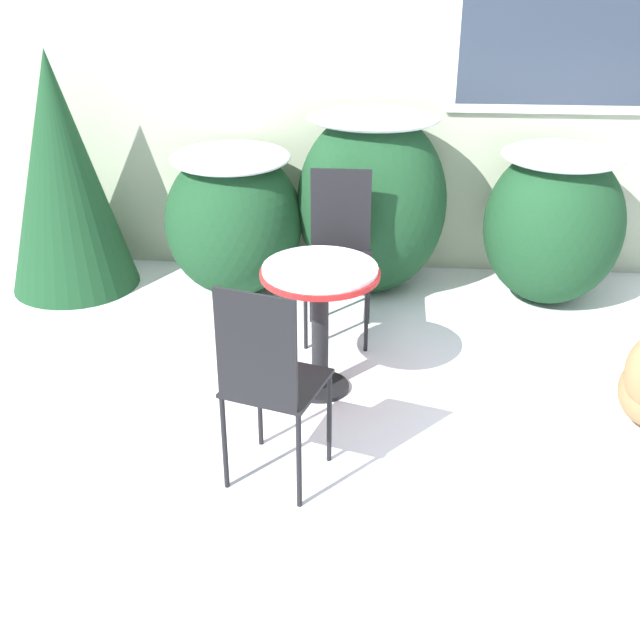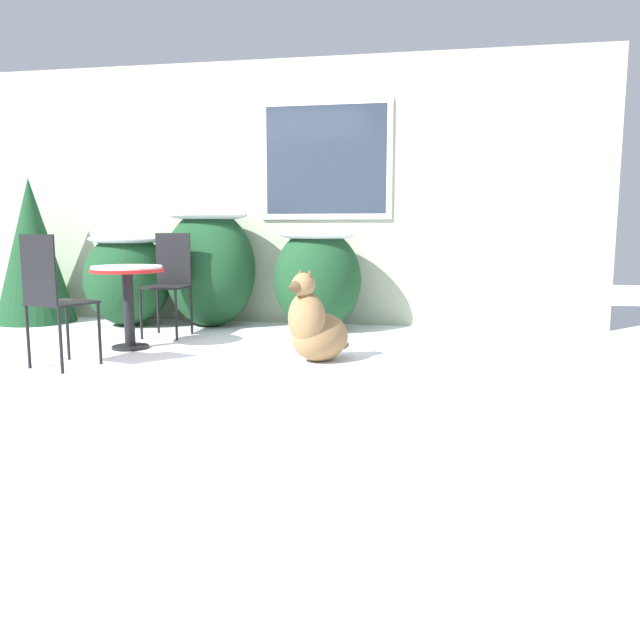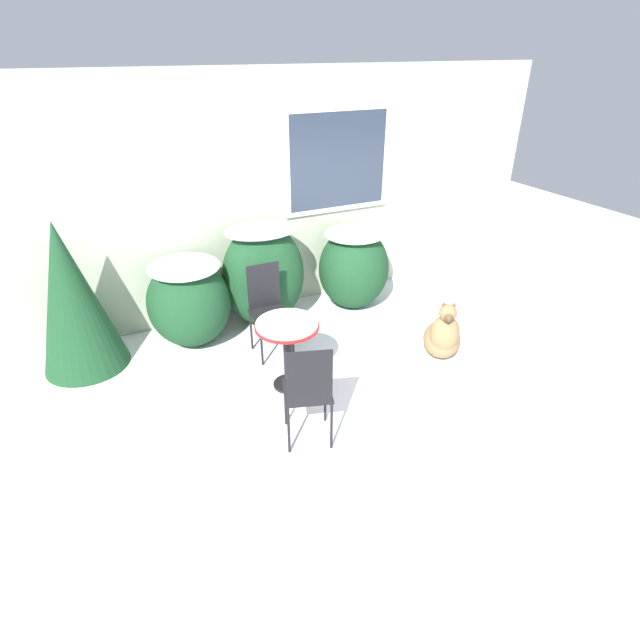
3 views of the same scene
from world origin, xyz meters
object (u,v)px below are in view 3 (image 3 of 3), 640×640
Objects in this scene: patio_table at (287,337)px; dog at (443,336)px; patio_chair_near_table at (268,306)px; patio_chair_far_side at (308,390)px.

dog reaches higher than patio_table.
patio_chair_far_side is at bearing -97.47° from patio_chair_near_table.
patio_table is 0.72m from patio_chair_near_table.
patio_chair_far_side is at bearing -101.12° from patio_table.
patio_chair_near_table is 1.37× the size of dog.
patio_table is at bearing -83.09° from patio_chair_far_side.
dog is (1.65, -0.97, -0.29)m from patio_chair_near_table.
dog is at bearing -8.38° from patio_table.
dog is (1.72, -0.25, -0.31)m from patio_table.
patio_chair_near_table and patio_chair_far_side have the same top height.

